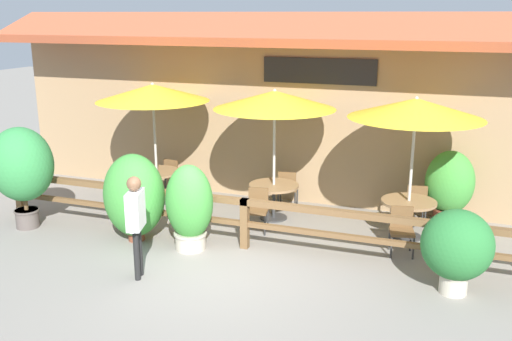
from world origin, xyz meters
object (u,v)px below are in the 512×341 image
Objects in this scene: dining_table_far at (408,208)px; chair_far_streetside at (402,228)px; dining_table_near at (157,177)px; patio_umbrella_middle at (275,100)px; patio_umbrella_far at (416,108)px; chair_near_wallside at (174,174)px; chair_middle_wallside at (288,187)px; potted_plant_entrance_palm at (457,247)px; potted_plant_broad_leaf at (189,206)px; chair_near_streetside at (139,192)px; potted_plant_tall_tropical at (22,166)px; patio_umbrella_near at (153,93)px; potted_plant_corner_fern at (449,186)px; pedestrian at (136,214)px; chair_middle_streetside at (257,208)px; dining_table_middle at (274,191)px; chair_far_wallside at (416,202)px; potted_plant_small_flowering at (134,196)px.

dining_table_far is 1.22× the size of chair_far_streetside.
chair_far_streetside is at bearing -10.71° from dining_table_near.
dining_table_far is 0.82m from chair_far_streetside.
patio_umbrella_middle and patio_umbrella_far have the same top height.
chair_middle_wallside is (2.87, -0.10, 0.00)m from chair_near_wallside.
dining_table_far is 2.29m from potted_plant_entrance_palm.
potted_plant_broad_leaf is (-3.66, -1.11, 0.35)m from chair_far_streetside.
potted_plant_tall_tropical is at bearing -128.27° from chair_near_streetside.
patio_umbrella_near is 1.00× the size of patio_umbrella_far.
chair_near_streetside is (-0.02, -0.77, -2.04)m from patio_umbrella_near.
potted_plant_corner_fern is at bearing -170.20° from chair_near_wallside.
pedestrian is at bearing -65.16° from patio_umbrella_near.
chair_near_streetside is 1.00× the size of chair_middle_streetside.
dining_table_middle is 1.22× the size of chair_far_wallside.
dining_table_middle is 0.51× the size of potted_plant_tall_tropical.
chair_middle_streetside is (2.77, -0.11, 0.00)m from chair_near_streetside.
potted_plant_tall_tropical reaches higher than chair_far_streetside.
potted_plant_tall_tropical reaches higher than chair_middle_streetside.
chair_far_streetside is (5.52, -1.82, 0.00)m from chair_near_wallside.
chair_near_streetside is 1.00× the size of chair_near_wallside.
chair_near_wallside is 0.55× the size of potted_plant_corner_fern.
chair_far_streetside is 4.69m from pedestrian.
potted_plant_small_flowering is at bearing 43.63° from chair_middle_wallside.
potted_plant_small_flowering reaches higher than chair_near_streetside.
potted_plant_broad_leaf is at bearing -133.15° from chair_middle_streetside.
potted_plant_small_flowering is at bearing -158.50° from dining_table_far.
chair_middle_streetside is 0.82× the size of dining_table_far.
patio_umbrella_far is 2.20m from chair_far_wallside.
patio_umbrella_near is 1.59× the size of pedestrian.
patio_umbrella_middle is 1.33× the size of potted_plant_tall_tropical.
dining_table_near is at bearing 177.56° from dining_table_far.
chair_middle_wallside is at bearing -179.20° from potted_plant_corner_fern.
dining_table_middle is 0.62× the size of potted_plant_small_flowering.
chair_middle_wallside is 2.84m from dining_table_far.
potted_plant_entrance_palm is at bearing 131.31° from chair_middle_wallside.
potted_plant_entrance_palm is at bearing -19.78° from dining_table_near.
potted_plant_broad_leaf reaches higher than dining_table_far.
potted_plant_corner_fern is at bearing 115.80° from pedestrian.
patio_umbrella_far is at bearing -2.44° from dining_table_near.
potted_plant_corner_fern is (3.45, 0.82, 0.25)m from dining_table_middle.
dining_table_near is 1.22× the size of chair_near_streetside.
potted_plant_corner_fern is (6.29, 0.71, -1.67)m from patio_umbrella_near.
potted_plant_entrance_palm reaches higher than chair_middle_wallside.
dining_table_near is at bearing -5.07° from chair_far_wallside.
patio_umbrella_middle is at bearing 177.22° from patio_umbrella_far.
dining_table_near is at bearing 157.10° from chair_far_streetside.
dining_table_far is 0.51× the size of potted_plant_tall_tropical.
chair_middle_streetside reaches higher than dining_table_far.
pedestrian is at bearing -140.32° from patio_umbrella_far.
patio_umbrella_near is 2.02× the size of potted_plant_entrance_palm.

